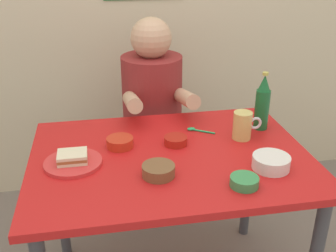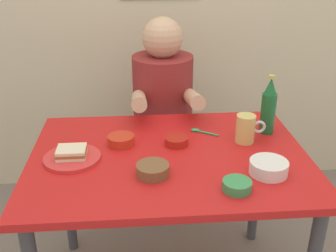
{
  "view_description": "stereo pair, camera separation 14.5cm",
  "coord_description": "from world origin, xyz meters",
  "px_view_note": "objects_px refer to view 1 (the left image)",
  "views": [
    {
      "loc": [
        -0.26,
        -1.38,
        1.51
      ],
      "look_at": [
        0.0,
        0.05,
        0.84
      ],
      "focal_mm": 43.05,
      "sensor_mm": 36.0,
      "label": 1
    },
    {
      "loc": [
        -0.12,
        -1.4,
        1.51
      ],
      "look_at": [
        0.0,
        0.05,
        0.84
      ],
      "focal_mm": 43.05,
      "sensor_mm": 36.0,
      "label": 2
    }
  ],
  "objects_px": {
    "plate_orange": "(73,163)",
    "beer_mug": "(243,125)",
    "dining_table": "(170,174)",
    "stool": "(153,161)",
    "person_seated": "(152,94)",
    "rice_bowl_white": "(271,162)",
    "beer_bottle": "(262,104)",
    "sandwich": "(72,157)"
  },
  "relations": [
    {
      "from": "plate_orange",
      "to": "beer_mug",
      "type": "height_order",
      "value": "beer_mug"
    },
    {
      "from": "dining_table",
      "to": "stool",
      "type": "height_order",
      "value": "dining_table"
    },
    {
      "from": "person_seated",
      "to": "beer_mug",
      "type": "xyz_separation_m",
      "value": [
        0.31,
        -0.54,
        0.03
      ]
    },
    {
      "from": "dining_table",
      "to": "plate_orange",
      "type": "distance_m",
      "value": 0.39
    },
    {
      "from": "beer_mug",
      "to": "person_seated",
      "type": "bearing_deg",
      "value": 120.03
    },
    {
      "from": "dining_table",
      "to": "stool",
      "type": "relative_size",
      "value": 2.44
    },
    {
      "from": "person_seated",
      "to": "plate_orange",
      "type": "height_order",
      "value": "person_seated"
    },
    {
      "from": "rice_bowl_white",
      "to": "beer_bottle",
      "type": "bearing_deg",
      "value": 74.12
    },
    {
      "from": "stool",
      "to": "plate_orange",
      "type": "relative_size",
      "value": 2.05
    },
    {
      "from": "sandwich",
      "to": "beer_mug",
      "type": "xyz_separation_m",
      "value": [
        0.71,
        0.1,
        0.03
      ]
    },
    {
      "from": "stool",
      "to": "sandwich",
      "type": "height_order",
      "value": "sandwich"
    },
    {
      "from": "sandwich",
      "to": "beer_bottle",
      "type": "height_order",
      "value": "beer_bottle"
    },
    {
      "from": "person_seated",
      "to": "beer_bottle",
      "type": "bearing_deg",
      "value": -46.72
    },
    {
      "from": "dining_table",
      "to": "person_seated",
      "type": "bearing_deg",
      "value": 88.21
    },
    {
      "from": "stool",
      "to": "beer_bottle",
      "type": "bearing_deg",
      "value": -47.42
    },
    {
      "from": "beer_bottle",
      "to": "rice_bowl_white",
      "type": "distance_m",
      "value": 0.37
    },
    {
      "from": "person_seated",
      "to": "stool",
      "type": "bearing_deg",
      "value": 90.0
    },
    {
      "from": "stool",
      "to": "plate_orange",
      "type": "xyz_separation_m",
      "value": [
        -0.4,
        -0.64,
        0.4
      ]
    },
    {
      "from": "dining_table",
      "to": "beer_bottle",
      "type": "bearing_deg",
      "value": 20.57
    },
    {
      "from": "dining_table",
      "to": "rice_bowl_white",
      "type": "height_order",
      "value": "rice_bowl_white"
    },
    {
      "from": "dining_table",
      "to": "rice_bowl_white",
      "type": "xyz_separation_m",
      "value": [
        0.35,
        -0.17,
        0.12
      ]
    },
    {
      "from": "person_seated",
      "to": "beer_bottle",
      "type": "distance_m",
      "value": 0.63
    },
    {
      "from": "person_seated",
      "to": "rice_bowl_white",
      "type": "distance_m",
      "value": 0.86
    },
    {
      "from": "dining_table",
      "to": "beer_mug",
      "type": "relative_size",
      "value": 8.73
    },
    {
      "from": "dining_table",
      "to": "plate_orange",
      "type": "xyz_separation_m",
      "value": [
        -0.38,
        -0.01,
        0.1
      ]
    },
    {
      "from": "beer_mug",
      "to": "beer_bottle",
      "type": "height_order",
      "value": "beer_bottle"
    },
    {
      "from": "dining_table",
      "to": "person_seated",
      "type": "height_order",
      "value": "person_seated"
    },
    {
      "from": "plate_orange",
      "to": "rice_bowl_white",
      "type": "height_order",
      "value": "rice_bowl_white"
    },
    {
      "from": "plate_orange",
      "to": "sandwich",
      "type": "height_order",
      "value": "sandwich"
    },
    {
      "from": "dining_table",
      "to": "stool",
      "type": "xyz_separation_m",
      "value": [
        0.02,
        0.63,
        -0.3
      ]
    },
    {
      "from": "plate_orange",
      "to": "beer_bottle",
      "type": "xyz_separation_m",
      "value": [
        0.82,
        0.18,
        0.11
      ]
    },
    {
      "from": "plate_orange",
      "to": "sandwich",
      "type": "xyz_separation_m",
      "value": [
        0.0,
        0.0,
        0.02
      ]
    },
    {
      "from": "beer_mug",
      "to": "stool",
      "type": "bearing_deg",
      "value": 119.51
    },
    {
      "from": "plate_orange",
      "to": "sandwich",
      "type": "distance_m",
      "value": 0.02
    },
    {
      "from": "dining_table",
      "to": "beer_mug",
      "type": "bearing_deg",
      "value": 14.23
    },
    {
      "from": "plate_orange",
      "to": "beer_bottle",
      "type": "height_order",
      "value": "beer_bottle"
    },
    {
      "from": "sandwich",
      "to": "plate_orange",
      "type": "bearing_deg",
      "value": -178.21
    },
    {
      "from": "stool",
      "to": "beer_mug",
      "type": "height_order",
      "value": "beer_mug"
    },
    {
      "from": "stool",
      "to": "sandwich",
      "type": "xyz_separation_m",
      "value": [
        -0.4,
        -0.64,
        0.42
      ]
    },
    {
      "from": "rice_bowl_white",
      "to": "stool",
      "type": "bearing_deg",
      "value": 112.21
    },
    {
      "from": "beer_bottle",
      "to": "stool",
      "type": "bearing_deg",
      "value": 132.58
    },
    {
      "from": "beer_bottle",
      "to": "beer_mug",
      "type": "bearing_deg",
      "value": -144.25
    }
  ]
}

